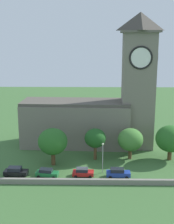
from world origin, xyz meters
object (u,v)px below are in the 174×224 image
car_green (47,173)px  tree_riverside_west (95,138)px  streetlamp_west_mid (103,153)px  tree_by_tower (53,142)px  tree_churchyard (130,140)px  car_red (83,172)px  tree_riverside_east (171,139)px  church (100,107)px  car_black (16,172)px  car_blue (118,173)px

car_green → tree_riverside_west: 13.88m
streetlamp_west_mid → tree_by_tower: 11.15m
car_green → streetlamp_west_mid: (10.90, 2.11, 3.42)m
tree_churchyard → tree_by_tower: tree_by_tower is taller
tree_churchyard → tree_riverside_west: (-7.82, -0.54, 0.46)m
car_red → tree_riverside_east: (19.04, 9.09, 4.00)m
streetlamp_west_mid → tree_churchyard: bearing=50.5°
tree_riverside_east → streetlamp_west_mid: bearing=-154.2°
church → streetlamp_west_mid: 18.03m
tree_riverside_west → tree_by_tower: 9.55m
church → streetlamp_west_mid: bearing=-88.9°
car_red → tree_riverside_west: 10.12m
car_black → car_red: bearing=0.5°
car_green → car_blue: bearing=0.2°
tree_riverside_east → tree_by_tower: bearing=-172.4°
tree_riverside_east → tree_riverside_west: 16.58m
car_blue → tree_by_tower: (-13.34, 5.98, 4.27)m
car_green → tree_by_tower: (0.49, 6.02, 4.37)m
car_red → streetlamp_west_mid: bearing=24.3°
car_blue → streetlamp_west_mid: (-2.94, 2.07, 3.33)m
tree_riverside_east → car_black: bearing=-164.0°
car_red → tree_riverside_east: size_ratio=0.53×
church → tree_riverside_east: size_ratio=4.24×
tree_by_tower → car_green: bearing=-94.7°
car_green → tree_churchyard: (17.28, 9.84, 3.62)m
car_red → tree_churchyard: 14.44m
tree_riverside_east → church: bearing=147.7°
church → tree_riverside_east: church is taller
car_red → tree_churchyard: size_ratio=0.59×
tree_riverside_west → tree_by_tower: tree_by_tower is taller
car_red → tree_by_tower: (-6.51, 5.66, 4.35)m
car_green → streetlamp_west_mid: streetlamp_west_mid is taller
streetlamp_west_mid → tree_churchyard: size_ratio=0.89×
church → tree_churchyard: 12.76m
church → car_blue: church is taller
car_black → car_green: bearing=-2.1°
car_green → tree_riverside_west: size_ratio=0.65×
tree_riverside_west → tree_riverside_east: bearing=0.5°
car_red → tree_churchyard: bearing=42.7°
church → tree_by_tower: 17.27m
tree_riverside_east → tree_riverside_west: tree_riverside_east is taller
car_blue → tree_churchyard: bearing=70.7°
car_green → tree_riverside_west: (9.46, 9.29, 4.08)m
car_blue → tree_riverside_west: tree_riverside_west is taller
tree_riverside_west → tree_by_tower: (-8.97, -3.28, 0.28)m
church → tree_by_tower: bearing=-127.3°
car_blue → tree_churchyard: 10.97m
streetlamp_west_mid → car_green: bearing=-169.1°
streetlamp_west_mid → tree_churchyard: 10.02m
car_red → tree_riverside_west: (2.45, 8.94, 4.07)m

